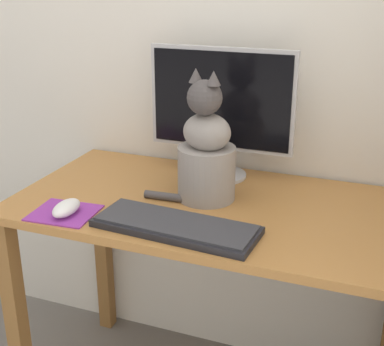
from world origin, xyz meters
TOP-DOWN VIEW (x-y plane):
  - wall_back at (0.00, 0.33)m, footprint 7.00×0.04m
  - desk at (0.00, 0.00)m, footprint 1.16×0.60m
  - monitor at (-0.05, 0.21)m, footprint 0.46×0.17m
  - keyboard at (-0.04, -0.20)m, footprint 0.44×0.19m
  - mousepad_left at (-0.36, -0.22)m, footprint 0.18×0.16m
  - computer_mouse_left at (-0.35, -0.23)m, footprint 0.06×0.11m
  - cat at (-0.03, 0.02)m, footprint 0.27×0.21m

SIDE VIEW (x-z plane):
  - desk at x=0.00m, z-range 0.25..1.00m
  - mousepad_left at x=-0.36m, z-range 0.75..0.75m
  - keyboard at x=-0.04m, z-range 0.75..0.77m
  - computer_mouse_left at x=-0.35m, z-range 0.75..0.79m
  - cat at x=-0.03m, z-range 0.70..1.08m
  - monitor at x=-0.05m, z-range 0.77..1.18m
  - wall_back at x=0.00m, z-range 0.00..2.50m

